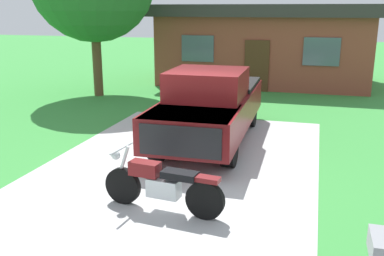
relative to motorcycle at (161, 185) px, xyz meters
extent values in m
plane|color=#388F3C|center=(-0.35, 2.28, -0.47)|extent=(80.00, 80.00, 0.00)
cube|color=#BABABA|center=(-0.35, 2.28, -0.47)|extent=(5.87, 8.88, 0.01)
cylinder|color=black|center=(-0.75, 0.09, -0.14)|extent=(0.67, 0.20, 0.66)
cylinder|color=black|center=(0.79, -0.09, -0.14)|extent=(0.67, 0.20, 0.66)
cube|color=silver|center=(0.04, 0.00, -0.05)|extent=(0.59, 0.32, 0.32)
cube|color=maroon|center=(-0.31, 0.04, 0.25)|extent=(0.55, 0.32, 0.24)
cube|color=black|center=(0.34, -0.04, 0.23)|extent=(0.63, 0.35, 0.12)
cube|color=maroon|center=(0.79, -0.09, 0.23)|extent=(0.50, 0.25, 0.08)
cylinder|color=silver|center=(-0.75, 0.09, 0.23)|extent=(0.34, 0.10, 0.77)
cylinder|color=silver|center=(-0.75, 0.09, 0.55)|extent=(0.12, 0.70, 0.04)
sphere|color=silver|center=(-0.87, 0.10, 0.41)|extent=(0.16, 0.16, 0.16)
cylinder|color=black|center=(0.67, 2.46, -0.05)|extent=(0.32, 0.85, 0.84)
cylinder|color=black|center=(-0.96, 2.42, -0.05)|extent=(0.32, 0.85, 0.84)
cylinder|color=black|center=(0.61, 5.95, -0.05)|extent=(0.32, 0.85, 0.84)
cylinder|color=black|center=(-1.03, 5.92, -0.05)|extent=(0.32, 0.85, 0.84)
cube|color=maroon|center=(-0.18, 4.24, 0.33)|extent=(2.11, 5.64, 0.80)
cube|color=maroon|center=(-0.14, 2.39, 0.63)|extent=(1.94, 1.94, 0.20)
cube|color=maroon|center=(-0.17, 3.84, 1.08)|extent=(1.84, 1.93, 0.70)
cube|color=#3F4C56|center=(-0.16, 3.04, 0.98)|extent=(1.70, 0.19, 0.60)
cube|color=black|center=(-0.21, 5.79, 0.58)|extent=(1.95, 2.44, 0.50)
cube|color=black|center=(-0.13, 1.46, 0.33)|extent=(1.70, 0.13, 0.64)
cube|color=gray|center=(3.13, -2.37, 0.68)|extent=(0.26, 0.48, 0.22)
cylinder|color=brown|center=(-5.89, 8.98, 0.92)|extent=(0.36, 0.36, 2.78)
cube|color=brown|center=(-0.01, 14.10, 1.03)|extent=(9.00, 5.00, 3.00)
cube|color=#383333|center=(-0.01, 14.10, 2.78)|extent=(9.60, 5.60, 0.50)
cube|color=#4C2D19|center=(-0.01, 11.57, 0.58)|extent=(1.00, 0.08, 2.10)
cube|color=#4C5966|center=(-2.53, 11.57, 1.23)|extent=(1.40, 0.06, 1.10)
cube|color=#4C5966|center=(2.51, 11.57, 1.23)|extent=(1.40, 0.06, 1.10)
camera|label=1|loc=(2.38, -6.43, 2.88)|focal=40.81mm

